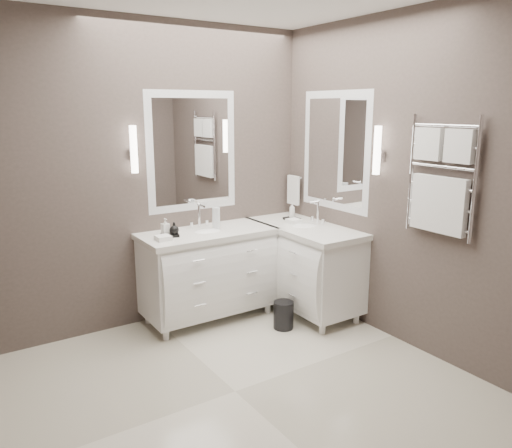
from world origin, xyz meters
TOP-DOWN VIEW (x-y plane):
  - floor at (0.00, 0.00)m, footprint 3.20×3.00m
  - wall_back at (0.00, 1.50)m, footprint 3.20×0.01m
  - wall_front at (0.00, -1.50)m, footprint 3.20×0.01m
  - wall_right at (1.60, 0.00)m, footprint 0.01×3.00m
  - vanity_back at (0.45, 1.23)m, footprint 1.24×0.59m
  - vanity_right at (1.33, 0.90)m, footprint 0.59×1.24m
  - mirror_back at (0.45, 1.49)m, footprint 0.90×0.02m
  - mirror_right at (1.59, 0.80)m, footprint 0.02×0.90m
  - sconce_back at (-0.13, 1.43)m, footprint 0.06×0.06m
  - sconce_right at (1.53, 0.22)m, footprint 0.06×0.06m
  - towel_bar_corner at (1.54, 1.36)m, footprint 0.03×0.22m
  - towel_ladder at (1.55, -0.40)m, footprint 0.06×0.58m
  - waste_bin at (0.90, 0.65)m, footprint 0.20×0.20m
  - amenity_tray_back at (0.08, 1.22)m, footprint 0.18×0.16m
  - amenity_tray_right at (1.37, 1.16)m, footprint 0.13×0.16m
  - water_bottle at (0.55, 1.23)m, footprint 0.09×0.09m
  - soap_bottle_a at (0.05, 1.24)m, footprint 0.06×0.07m
  - soap_bottle_b at (0.11, 1.19)m, footprint 0.10×0.10m
  - soap_bottle_c at (1.37, 1.16)m, footprint 0.07×0.07m

SIDE VIEW (x-z plane):
  - floor at x=0.00m, z-range -0.01..0.00m
  - waste_bin at x=0.90m, z-range 0.00..0.25m
  - vanity_back at x=0.45m, z-range 0.00..0.97m
  - vanity_right at x=1.33m, z-range 0.00..0.97m
  - amenity_tray_right at x=1.37m, z-range 0.85..0.87m
  - amenity_tray_back at x=0.08m, z-range 0.85..0.87m
  - soap_bottle_b at x=0.11m, z-range 0.87..0.98m
  - soap_bottle_a at x=0.05m, z-range 0.87..1.01m
  - soap_bottle_c at x=1.37m, z-range 0.87..1.03m
  - water_bottle at x=0.55m, z-range 0.85..1.05m
  - towel_bar_corner at x=1.54m, z-range 0.97..1.27m
  - wall_back at x=0.00m, z-range 0.00..2.70m
  - wall_front at x=0.00m, z-range 0.00..2.70m
  - wall_right at x=1.60m, z-range 0.00..2.70m
  - towel_ladder at x=1.55m, z-range 0.94..1.84m
  - mirror_back at x=0.45m, z-range 1.00..2.10m
  - mirror_right at x=1.59m, z-range 1.00..2.10m
  - sconce_back at x=-0.13m, z-range 1.39..1.79m
  - sconce_right at x=1.53m, z-range 1.39..1.79m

